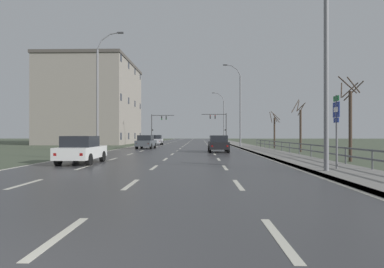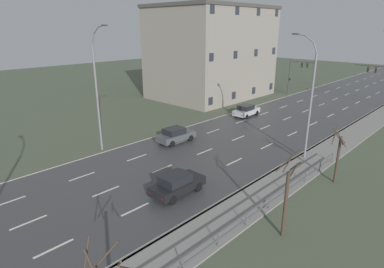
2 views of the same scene
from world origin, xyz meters
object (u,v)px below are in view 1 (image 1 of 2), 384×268
Objects in this scene: traffic_signal_right at (220,122)px; car_distant at (146,142)px; street_lamp_foreground at (322,49)px; traffic_signal_left at (157,123)px; car_near_left at (82,150)px; highway_sign at (336,122)px; brick_building at (94,103)px; street_lamp_distant at (223,118)px; street_lamp_left_bank at (99,93)px; street_lamp_midground at (239,106)px; car_far_left at (157,140)px; car_near_right at (218,144)px.

traffic_signal_right is 33.11m from car_distant.
street_lamp_foreground is 56.63m from traffic_signal_left.
highway_sign is at bearing -15.96° from car_near_left.
highway_sign is 0.18× the size of brick_building.
car_near_left is at bearing -72.78° from brick_building.
street_lamp_distant is 54.76m from car_near_left.
car_distant is at bearing -108.71° from traffic_signal_right.
street_lamp_foreground is at bearing -89.99° from street_lamp_distant.
street_lamp_distant is 2.63× the size of car_near_left.
street_lamp_left_bank is 14.22m from car_near_left.
car_near_left is at bearing -88.86° from car_distant.
traffic_signal_right is at bearing 91.87° from street_lamp_midground.
traffic_signal_left is 50.74m from car_near_left.
street_lamp_foreground is at bearing -20.93° from car_near_left.
brick_building is at bearing 147.65° from car_far_left.
car_near_right is (11.43, -1.01, -4.85)m from street_lamp_left_bank.
brick_building is at bearing -151.24° from street_lamp_distant.
highway_sign is at bearing -74.35° from car_near_right.
street_lamp_left_bank is (-14.87, 17.26, 0.39)m from street_lamp_foreground.
street_lamp_left_bank is 40.16m from traffic_signal_right.
highway_sign is at bearing -89.02° from street_lamp_distant.
traffic_signal_left is at bearing 97.49° from car_distant.
street_lamp_foreground is 2.61× the size of car_near_left.
traffic_signal_left is 40.17m from car_near_right.
brick_building is at bearing -155.59° from traffic_signal_right.
car_distant is at bearing -89.77° from car_far_left.
street_lamp_distant is 3.18× the size of highway_sign.
street_lamp_distant is 41.66m from car_near_right.
street_lamp_foreground reaches higher than traffic_signal_left.
highway_sign is at bearing 42.16° from street_lamp_foreground.
car_far_left is at bearing 111.87° from car_near_right.
street_lamp_distant reaches higher than traffic_signal_left.
street_lamp_left_bank reaches higher than car_near_right.
street_lamp_distant is 56.75m from highway_sign.
street_lamp_midground is at bearing -61.44° from traffic_signal_left.
traffic_signal_right is 25.86m from brick_building.
traffic_signal_left is (-14.19, 26.06, -1.24)m from street_lamp_midground.
traffic_signal_right is 1.48× the size of car_distant.
brick_building is at bearing 147.43° from street_lamp_midground.
street_lamp_midground is at bearing -37.09° from car_far_left.
brick_building is (-20.77, 27.99, 6.50)m from car_near_right.
car_near_left is at bearing -125.20° from car_near_right.
car_far_left is at bearing 81.63° from street_lamp_left_bank.
street_lamp_foreground is at bearing -137.84° from highway_sign.
street_lamp_left_bank is 0.61× the size of brick_building.
street_lamp_midground is 2.61× the size of car_distant.
street_lamp_distant is 2.65× the size of car_near_right.
car_far_left is at bearing -120.35° from street_lamp_distant.
car_distant and car_near_right have the same top height.
street_lamp_left_bank is at bearing -91.09° from traffic_signal_left.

